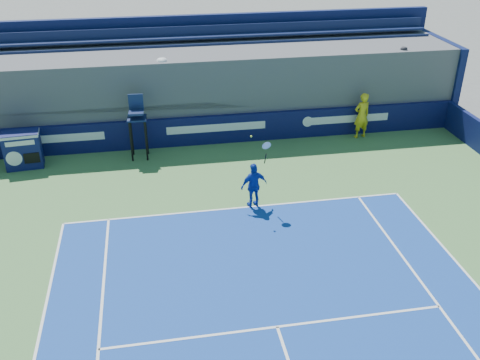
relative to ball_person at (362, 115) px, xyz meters
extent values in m
imported|color=yellow|center=(0.00, 0.00, 0.00)|extent=(0.78, 0.59, 1.92)
cube|color=white|center=(-5.99, -4.79, -0.95)|extent=(10.97, 0.07, 0.00)
cube|color=white|center=(-5.99, -10.27, -0.95)|extent=(8.23, 0.07, 0.00)
cube|color=#0B0F40|center=(-5.99, 0.43, -0.37)|extent=(20.40, 0.20, 1.20)
cube|color=white|center=(-11.99, 0.32, -0.25)|extent=(3.20, 0.01, 0.32)
cube|color=white|center=(-5.99, 0.32, -0.25)|extent=(4.00, 0.01, 0.32)
cube|color=white|center=(-0.49, 0.32, -0.25)|extent=(3.60, 0.01, 0.32)
cylinder|color=white|center=(-2.19, 0.32, -0.25)|extent=(0.44, 0.01, 0.44)
cube|color=#0F154E|center=(-13.29, -0.49, -0.27)|extent=(1.36, 0.82, 1.40)
cube|color=silver|center=(-13.29, -0.49, 0.36)|extent=(1.38, 0.84, 0.10)
cylinder|color=white|center=(-13.55, -0.88, -0.42)|extent=(0.56, 0.07, 0.56)
cube|color=black|center=(-12.95, -0.82, -0.47)|extent=(0.55, 0.07, 0.40)
cube|color=silver|center=(-13.25, -0.85, 0.15)|extent=(1.00, 0.10, 0.18)
cylinder|color=black|center=(-9.36, -0.67, -0.17)|extent=(0.07, 0.07, 1.60)
cylinder|color=black|center=(-8.80, -0.70, -0.17)|extent=(0.07, 0.07, 1.60)
cylinder|color=black|center=(-9.33, -0.11, -0.17)|extent=(0.07, 0.07, 1.60)
cylinder|color=black|center=(-8.77, -0.14, -0.17)|extent=(0.07, 0.07, 1.60)
cube|color=#0D1B44|center=(-9.06, -0.40, 0.66)|extent=(0.73, 0.73, 0.06)
cube|color=#121E45|center=(-9.07, -0.50, 0.91)|extent=(0.57, 0.48, 0.08)
cube|color=#13224A|center=(-9.05, -0.14, 1.21)|extent=(0.55, 0.09, 0.60)
imported|color=#1434AA|center=(-5.46, -4.74, -0.19)|extent=(0.96, 0.58, 1.53)
cylinder|color=black|center=(-5.11, -4.74, 0.73)|extent=(0.06, 0.16, 0.39)
torus|color=#BDBDC1|center=(-5.09, -4.81, 1.21)|extent=(0.31, 0.16, 0.29)
cylinder|color=white|center=(-5.09, -4.81, 1.21)|extent=(0.26, 0.12, 0.24)
sphere|color=#CDEA34|center=(-5.59, -4.87, 1.58)|extent=(0.07, 0.07, 0.07)
cube|color=#56565B|center=(-5.99, 2.33, 0.72)|extent=(20.40, 3.60, 3.38)
cube|color=#56565B|center=(-5.99, 0.98, 0.50)|extent=(20.40, 0.90, 0.55)
cube|color=#121E45|center=(-5.99, 0.88, 0.98)|extent=(20.00, 0.45, 0.08)
cube|color=#121E45|center=(-5.99, 1.13, 1.18)|extent=(20.00, 0.06, 0.45)
cube|color=#56565B|center=(-5.99, 1.88, 1.05)|extent=(20.40, 0.90, 0.55)
cube|color=#121E45|center=(-5.99, 1.78, 1.53)|extent=(20.00, 0.45, 0.08)
cube|color=#121E45|center=(-5.99, 2.03, 1.73)|extent=(20.00, 0.06, 0.45)
cube|color=#56565B|center=(-5.99, 2.78, 1.60)|extent=(20.40, 0.90, 0.55)
cube|color=#121E45|center=(-5.99, 2.68, 2.08)|extent=(20.00, 0.45, 0.08)
cube|color=#121E45|center=(-5.99, 2.93, 2.28)|extent=(20.00, 0.06, 0.45)
cube|color=#56565B|center=(-5.99, 3.68, 2.15)|extent=(20.40, 0.90, 0.55)
cube|color=#121E45|center=(-5.99, 3.58, 2.63)|extent=(20.00, 0.45, 0.08)
cube|color=#121E45|center=(-5.99, 3.83, 2.83)|extent=(20.00, 0.06, 0.45)
cube|color=#0C1647|center=(-5.99, 4.28, 1.23)|extent=(20.80, 0.30, 4.40)
cube|color=#0C1647|center=(4.36, 2.33, 0.73)|extent=(0.30, 3.90, 3.40)
imported|color=silver|center=(-7.96, 0.93, 1.66)|extent=(1.16, 0.72, 1.73)
imported|color=teal|center=(-4.55, 0.93, 1.56)|extent=(0.95, 0.51, 1.53)
imported|color=black|center=(1.87, 0.93, 1.67)|extent=(0.68, 0.50, 1.74)
camera|label=1|loc=(-8.48, -19.42, 8.06)|focal=40.00mm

